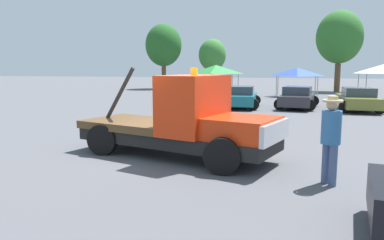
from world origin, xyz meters
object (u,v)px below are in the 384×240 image
Objects in this scene: tree_right at (212,55)px; canopy_tent_blue at (297,72)px; parked_car_cream at (187,96)px; canopy_tent_green at (216,69)px; parked_car_charcoal at (297,98)px; parked_car_olive at (358,99)px; person_near_truck at (331,133)px; tree_left at (164,45)px; tree_center at (339,37)px; parked_car_teal at (241,97)px; tow_truck at (186,124)px.

canopy_tent_blue is at bearing -49.98° from tree_right.
canopy_tent_green reaches higher than parked_car_cream.
parked_car_olive is at bearing -88.76° from parked_car_charcoal.
parked_car_cream is 1.36× the size of canopy_tent_blue.
canopy_tent_green is (-10.17, 8.69, 1.66)m from parked_car_olive.
person_near_truck is 37.94m from tree_right.
tree_left is 0.91× the size of tree_center.
person_near_truck is at bearing -88.83° from canopy_tent_blue.
parked_car_teal is 1.26× the size of canopy_tent_green.
person_near_truck reaches higher than parked_car_charcoal.
tree_right reaches higher than parked_car_olive.
canopy_tent_green is 14.42m from tree_center.
parked_car_olive is at bearing -88.09° from parked_car_cream.
parked_car_charcoal is at bearing -64.86° from tree_right.
parked_car_charcoal is 9.32m from canopy_tent_blue.
tree_center reaches higher than tree_left.
canopy_tent_blue is at bearing 6.76° from parked_car_charcoal.
tree_center reaches higher than parked_car_cream.
tow_truck reaches higher than parked_car_olive.
parked_car_teal is 0.59× the size of tree_left.
tree_right is (-13.16, 21.19, 3.28)m from parked_car_olive.
parked_car_olive is at bearing -90.81° from parked_car_teal.
canopy_tent_green is at bearing 115.91° from tow_truck.
parked_car_cream is (-3.85, 13.80, -0.31)m from tow_truck.
parked_car_teal is at bearing 107.81° from tow_truck.
parked_car_teal is 0.75× the size of tree_right.
person_near_truck is 15.49m from parked_car_olive.
person_near_truck is 0.40× the size of parked_car_olive.
parked_car_teal is at bearing -109.18° from canopy_tent_blue.
tree_left is at bearing -100.71° from person_near_truck.
parked_car_olive is 0.65× the size of tree_left.
canopy_tent_blue is 0.56× the size of tree_right.
parked_car_cream is at bearing -66.22° from tree_left.
canopy_tent_green reaches higher than parked_car_charcoal.
canopy_tent_green reaches higher than canopy_tent_blue.
tree_left is at bearing 130.83° from canopy_tent_green.
parked_car_olive is at bearing -92.29° from tree_center.
tree_left reaches higher than canopy_tent_green.
canopy_tent_green reaches higher than tow_truck.
tree_right reaches higher than parked_car_teal.
canopy_tent_green is (-7.30, 23.91, 1.19)m from person_near_truck.
parked_car_charcoal is 0.98× the size of parked_car_olive.
parked_car_charcoal is (3.12, 14.03, -0.31)m from tow_truck.
parked_car_charcoal is (-0.50, 15.54, -0.47)m from person_near_truck.
tree_center is (4.07, 17.29, 4.83)m from parked_car_charcoal.
tow_truck is 14.34m from parked_car_cream.
tree_left is 18.96m from tree_center.
tow_truck is at bearing 174.23° from parked_car_charcoal.
tree_center is at bearing -25.74° from parked_car_teal.
tree_left is (-14.87, 8.51, 2.89)m from canopy_tent_blue.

